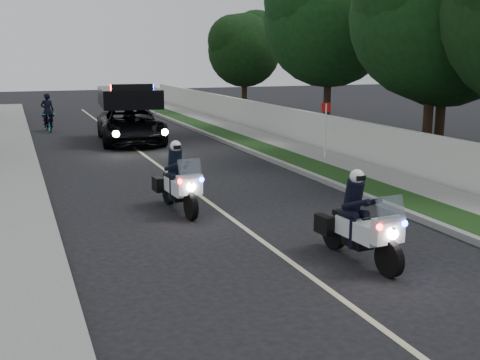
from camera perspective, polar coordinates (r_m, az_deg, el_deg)
The scene contains 18 objects.
ground at distance 11.10m, azimuth 5.81°, elevation -8.51°, with size 120.00×120.00×0.00m, color black.
curb_right at distance 21.53m, azimuth 3.60°, elevation 1.76°, with size 0.20×60.00×0.15m, color gray.
grass_verge at distance 21.83m, azimuth 5.27°, elevation 1.88°, with size 1.20×60.00×0.16m, color #193814.
sidewalk_right at distance 22.43m, azimuth 8.25°, elevation 2.08°, with size 1.40×60.00×0.16m, color gray.
property_wall at distance 22.83m, azimuth 10.50°, elevation 3.88°, with size 0.22×60.00×1.50m, color beige.
curb_left at distance 19.64m, azimuth -18.72°, elevation 0.16°, with size 0.20×60.00×0.15m, color gray.
sidewalk_left at distance 19.64m, azimuth -21.92°, elevation -0.07°, with size 2.00×60.00×0.16m, color gray.
lane_marking at distance 20.21m, azimuth -7.04°, elevation 0.82°, with size 0.12×50.00×0.01m, color #BFB78C.
police_moto_left at distance 15.09m, azimuth -5.89°, elevation -2.99°, with size 0.74×2.10×1.79m, color silver, non-canonical shape.
police_moto_right at distance 11.66m, azimuth 11.29°, elevation -7.67°, with size 0.73×2.09×1.78m, color silver, non-canonical shape.
police_suv at distance 27.26m, azimuth -10.40°, elevation 3.58°, with size 2.71×5.86×2.85m, color black.
bicycle at distance 32.25m, azimuth -17.90°, elevation 4.46°, with size 0.64×1.83×0.96m, color black.
cyclist at distance 32.25m, azimuth -17.90°, elevation 4.46°, with size 0.63×0.42×1.76m, color black.
sign_post at distance 22.32m, azimuth 8.13°, elevation 1.83°, with size 0.35×0.35×2.23m, color #AC0C24, non-canonical shape.
tree_right_b at distance 23.31m, azimuth 17.38°, elevation 1.83°, with size 6.09×6.09×10.14m, color #133A13, non-canonical shape.
tree_right_c at distance 23.84m, azimuth 18.43°, elevation 1.97°, with size 5.43×5.43×9.06m, color #103310, non-canonical shape.
tree_right_d at distance 30.12m, azimuth 8.27°, elevation 4.43°, with size 6.40×6.40×10.67m, color #143D14, non-canonical shape.
tree_right_e at distance 40.63m, azimuth 0.42°, elevation 6.46°, with size 4.87×4.87×8.11m, color black, non-canonical shape.
Camera 1 is at (-4.75, -9.26, 3.86)m, focal length 44.38 mm.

